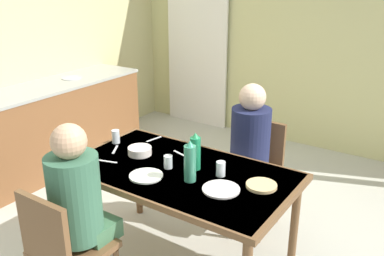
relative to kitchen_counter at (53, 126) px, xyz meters
The scene contains 23 objects.
ground_plane 2.03m from the kitchen_counter, 15.46° to the right, with size 6.83×6.83×0.00m, color beige.
wall_back 2.99m from the kitchen_counter, 47.82° to the left, with size 4.67×0.10×2.81m, color #C9C586.
wall_left 1.02m from the kitchen_counter, 158.45° to the left, with size 0.10×3.94×2.81m, color #CCC38A.
curtain_panel 2.19m from the kitchen_counter, 75.88° to the left, with size 0.90×0.03×2.36m, color white.
kitchen_counter is the anchor object (origin of this frame).
dining_table 2.16m from the kitchen_counter, 16.22° to the right, with size 1.52×0.86×0.75m.
chair_near_diner 2.27m from the kitchen_counter, 37.58° to the right, with size 0.40×0.40×0.87m.
chair_far_diner 2.26m from the kitchen_counter, ahead, with size 0.40×0.40×0.87m.
person_near_diner 2.21m from the kitchen_counter, 34.75° to the right, with size 0.30×0.37×0.77m.
person_far_diner 2.28m from the kitchen_counter, ahead, with size 0.30×0.37×0.77m.
water_bottle_green_near 2.24m from the kitchen_counter, 13.88° to the right, with size 0.07×0.07×0.26m.
water_bottle_green_far 2.35m from the kitchen_counter, 17.28° to the right, with size 0.08×0.08×0.27m.
serving_bowl_center 1.80m from the kitchen_counter, 18.21° to the right, with size 0.17×0.17×0.06m, color white.
dinner_plate_near_left 2.54m from the kitchen_counter, 15.72° to the right, with size 0.23×0.23×0.01m, color white.
dinner_plate_near_right 2.12m from the kitchen_counter, 22.36° to the right, with size 0.22×0.22×0.01m, color white.
drinking_glass_by_near_diner 2.10m from the kitchen_counter, 17.25° to the right, with size 0.06×0.06×0.09m, color silver.
drinking_glass_by_far_diner 2.41m from the kitchen_counter, 12.57° to the right, with size 0.06×0.06×0.10m, color silver.
drinking_glass_spare_center 1.51m from the kitchen_counter, 19.43° to the right, with size 0.06×0.06×0.10m, color silver.
bread_plate_sliced 2.68m from the kitchen_counter, 11.10° to the right, with size 0.19×0.19×0.02m, color #DBB77A.
cutlery_knife_near 1.78m from the kitchen_counter, 26.23° to the right, with size 0.15×0.02×0.00m, color silver.
cutlery_fork_near 1.63m from the kitchen_counter, ahead, with size 0.15×0.02×0.00m, color silver.
cutlery_knife_far 1.62m from the kitchen_counter, 21.88° to the right, with size 0.15×0.02×0.00m, color silver.
cutlery_fork_far 1.98m from the kitchen_counter, 11.42° to the right, with size 0.15×0.02×0.00m, color silver.
Camera 1 is at (1.62, -2.12, 1.99)m, focal length 39.38 mm.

